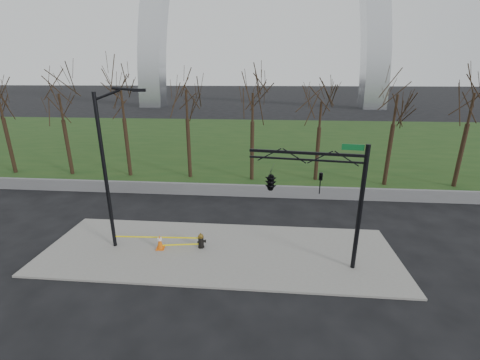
# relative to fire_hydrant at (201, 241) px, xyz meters

# --- Properties ---
(ground) EXTENTS (500.00, 500.00, 0.00)m
(ground) POSITION_rel_fire_hydrant_xyz_m (0.95, -0.21, -0.48)
(ground) COLOR black
(ground) RESTS_ON ground
(sidewalk) EXTENTS (18.00, 6.00, 0.10)m
(sidewalk) POSITION_rel_fire_hydrant_xyz_m (0.95, -0.21, -0.43)
(sidewalk) COLOR gray
(sidewalk) RESTS_ON ground
(grass_strip) EXTENTS (120.00, 40.00, 0.06)m
(grass_strip) POSITION_rel_fire_hydrant_xyz_m (0.95, 29.79, -0.45)
(grass_strip) COLOR #1B3915
(grass_strip) RESTS_ON ground
(guardrail) EXTENTS (60.00, 0.30, 0.90)m
(guardrail) POSITION_rel_fire_hydrant_xyz_m (0.95, 7.79, -0.03)
(guardrail) COLOR #59595B
(guardrail) RESTS_ON ground
(tree_row) EXTENTS (48.19, 4.00, 8.13)m
(tree_row) POSITION_rel_fire_hydrant_xyz_m (2.05, 11.79, 3.59)
(tree_row) COLOR black
(tree_row) RESTS_ON ground
(fire_hydrant) EXTENTS (0.52, 0.33, 0.82)m
(fire_hydrant) POSITION_rel_fire_hydrant_xyz_m (0.00, 0.00, 0.00)
(fire_hydrant) COLOR black
(fire_hydrant) RESTS_ON sidewalk
(traffic_cone) EXTENTS (0.45, 0.45, 0.80)m
(traffic_cone) POSITION_rel_fire_hydrant_xyz_m (-2.10, -0.34, 0.02)
(traffic_cone) COLOR #DD5A0B
(traffic_cone) RESTS_ON sidewalk
(street_light) EXTENTS (2.34, 0.80, 8.21)m
(street_light) POSITION_rel_fire_hydrant_xyz_m (-4.39, -0.16, 4.22)
(street_light) COLOR black
(street_light) RESTS_ON ground
(traffic_signal_mast) EXTENTS (5.06, 2.53, 6.00)m
(traffic_signal_mast) POSITION_rel_fire_hydrant_xyz_m (4.27, -0.74, 3.67)
(traffic_signal_mast) COLOR black
(traffic_signal_mast) RESTS_ON ground
(caution_tape) EXTENTS (4.60, 0.34, 0.42)m
(caution_tape) POSITION_rel_fire_hydrant_xyz_m (-1.92, -0.13, 0.05)
(caution_tape) COLOR #FFEE0D
(caution_tape) RESTS_ON ground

